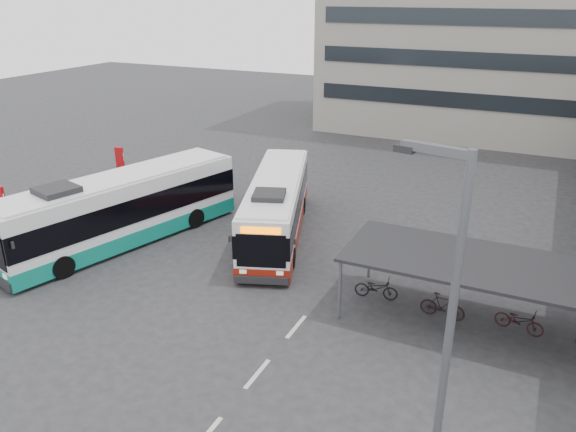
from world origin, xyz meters
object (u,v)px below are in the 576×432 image
at_px(pedestrian, 244,243).
at_px(lamp_post, 444,334).
at_px(bus_main, 276,207).
at_px(bus_teal, 122,210).

relative_size(pedestrian, lamp_post, 0.19).
bearing_deg(bus_main, pedestrian, -111.41).
xyz_separation_m(bus_main, lamp_post, (10.31, -13.11, 3.57)).
bearing_deg(pedestrian, bus_teal, 113.64).
bearing_deg(bus_main, bus_teal, -168.35).
bearing_deg(bus_teal, lamp_post, -13.29).
relative_size(bus_main, pedestrian, 6.54).
xyz_separation_m(bus_teal, pedestrian, (6.25, 0.77, -0.83)).
distance_m(bus_main, bus_teal, 7.43).
relative_size(bus_teal, lamp_post, 1.40).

